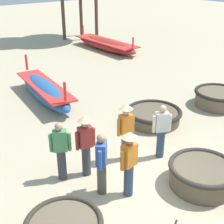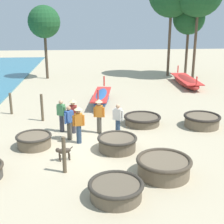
% 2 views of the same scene
% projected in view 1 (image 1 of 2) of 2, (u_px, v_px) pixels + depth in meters
% --- Properties ---
extents(ground_plane, '(80.00, 80.00, 0.00)m').
position_uv_depth(ground_plane, '(152.00, 191.00, 7.45)').
color(ground_plane, '#BCAD8C').
extents(coracle_tilted, '(1.66, 1.66, 0.59)m').
position_uv_depth(coracle_tilted, '(202.00, 174.00, 7.50)').
color(coracle_tilted, brown).
rests_on(coracle_tilted, ground).
extents(coracle_weathered, '(1.91, 1.91, 0.47)m').
position_uv_depth(coracle_weathered, '(154.00, 115.00, 10.62)').
color(coracle_weathered, brown).
rests_on(coracle_weathered, ground).
extents(coracle_upturned, '(1.83, 1.83, 0.61)m').
position_uv_depth(coracle_upturned, '(218.00, 97.00, 11.88)').
color(coracle_upturned, brown).
rests_on(coracle_upturned, ground).
extents(long_boat_red_hull, '(1.55, 4.60, 1.39)m').
position_uv_depth(long_boat_red_hull, '(45.00, 91.00, 12.34)').
color(long_boat_red_hull, '#285693').
rests_on(long_boat_red_hull, ground).
extents(long_boat_green_hull, '(1.42, 5.63, 1.21)m').
position_uv_depth(long_boat_green_hull, '(106.00, 44.00, 19.87)').
color(long_boat_green_hull, maroon).
rests_on(long_boat_green_hull, ground).
extents(fisherman_crouching, '(0.52, 0.36, 1.67)m').
position_uv_depth(fisherman_crouching, '(86.00, 142.00, 7.65)').
color(fisherman_crouching, '#383842').
rests_on(fisherman_crouching, ground).
extents(fisherman_standing_left, '(0.48, 0.35, 1.57)m').
position_uv_depth(fisherman_standing_left, '(161.00, 130.00, 8.45)').
color(fisherman_standing_left, '#2D425B').
rests_on(fisherman_standing_left, ground).
extents(fisherman_hauling, '(0.53, 0.36, 1.67)m').
position_uv_depth(fisherman_hauling, '(129.00, 160.00, 6.93)').
color(fisherman_hauling, '#2D425B').
rests_on(fisherman_hauling, ground).
extents(fisherman_standing_right, '(0.41, 0.40, 1.57)m').
position_uv_depth(fisherman_standing_right, '(102.00, 163.00, 7.05)').
color(fisherman_standing_right, '#4C473D').
rests_on(fisherman_standing_right, ground).
extents(fisherman_by_coracle, '(0.46, 0.37, 1.57)m').
position_uv_depth(fisherman_by_coracle, '(61.00, 150.00, 7.55)').
color(fisherman_by_coracle, '#383842').
rests_on(fisherman_by_coracle, ground).
extents(fisherman_with_hat, '(0.52, 0.36, 1.67)m').
position_uv_depth(fisherman_with_hat, '(126.00, 128.00, 8.28)').
color(fisherman_with_hat, '#4C473D').
rests_on(fisherman_with_hat, ground).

